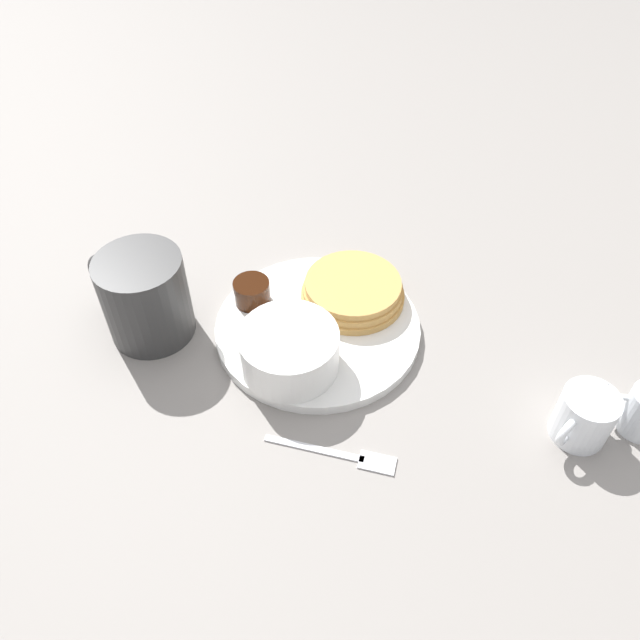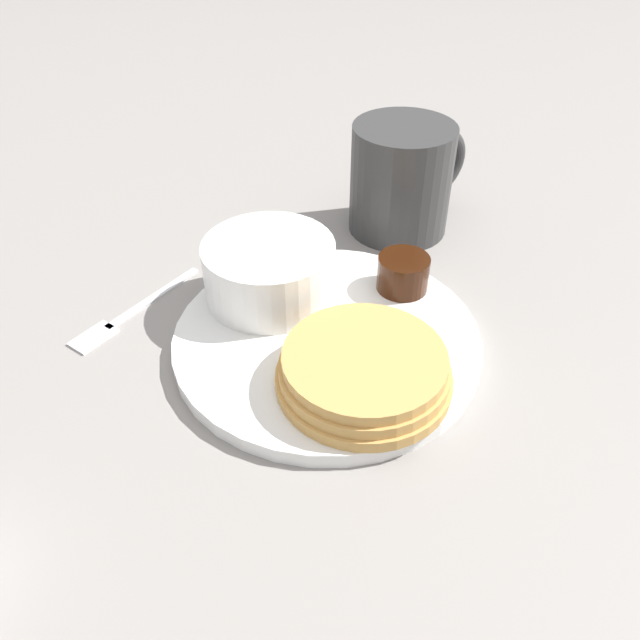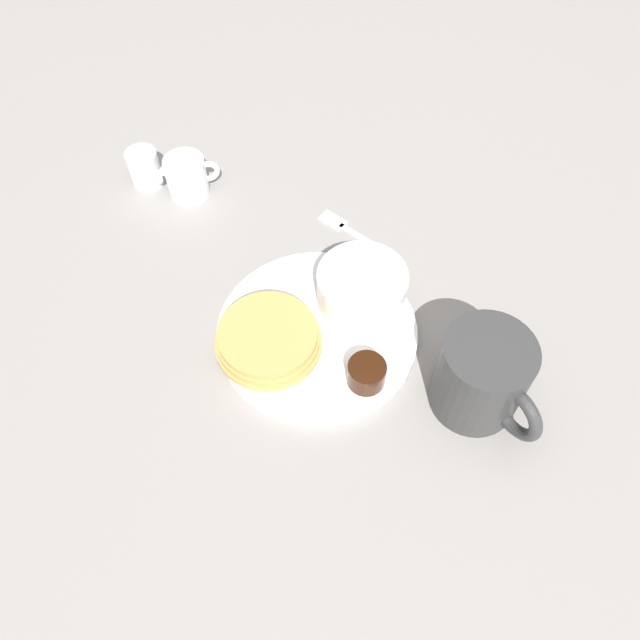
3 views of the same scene
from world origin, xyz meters
name	(u,v)px [view 2 (image 2 of 3)]	position (x,y,z in m)	size (l,w,h in m)	color
ground_plane	(327,345)	(0.00, 0.00, 0.00)	(4.00, 4.00, 0.00)	gray
plate	(327,339)	(0.00, 0.00, 0.01)	(0.23, 0.23, 0.01)	white
pancake_stack	(364,370)	(0.05, 0.03, 0.03)	(0.12, 0.12, 0.03)	tan
bowl	(269,268)	(-0.04, -0.05, 0.04)	(0.10, 0.10, 0.05)	white
syrup_cup	(403,273)	(-0.06, 0.06, 0.03)	(0.04, 0.04, 0.03)	black
butter_ramekin	(270,264)	(-0.06, -0.05, 0.03)	(0.04, 0.04, 0.04)	white
coffee_mug	(403,178)	(-0.18, 0.05, 0.05)	(0.11, 0.11, 0.10)	#333333
fork	(125,316)	(-0.02, -0.17, 0.00)	(0.12, 0.08, 0.00)	silver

